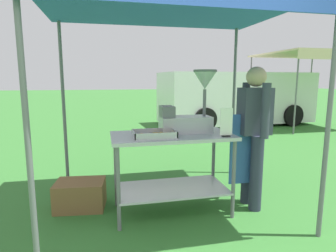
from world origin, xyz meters
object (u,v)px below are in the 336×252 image
(donut_cart, at_px, (172,155))
(van_white, at_px, (235,98))
(donut_fryer, at_px, (190,110))
(supply_crate, at_px, (80,195))
(stall_canopy, at_px, (170,11))
(menu_sign, at_px, (226,124))
(donut_tray, at_px, (155,135))
(vendor, at_px, (253,130))
(neighbour_tent, at_px, (308,56))

(donut_cart, distance_m, van_white, 6.79)
(donut_fryer, height_order, supply_crate, donut_fryer)
(donut_cart, height_order, donut_fryer, donut_fryer)
(stall_canopy, relative_size, menu_sign, 9.06)
(donut_tray, bearing_deg, supply_crate, 151.05)
(donut_cart, distance_m, vendor, 0.96)
(stall_canopy, distance_m, donut_cart, 1.52)
(supply_crate, relative_size, van_white, 0.12)
(menu_sign, relative_size, neighbour_tent, 0.11)
(donut_cart, relative_size, menu_sign, 4.40)
(donut_cart, xyz_separation_m, neighbour_tent, (5.49, 4.92, 1.55))
(donut_fryer, bearing_deg, vendor, -11.27)
(stall_canopy, bearing_deg, vendor, -9.85)
(donut_tray, relative_size, donut_fryer, 0.62)
(neighbour_tent, bearing_deg, stall_canopy, -138.73)
(donut_fryer, xyz_separation_m, menu_sign, (0.29, -0.33, -0.12))
(stall_canopy, relative_size, supply_crate, 4.56)
(menu_sign, bearing_deg, van_white, 63.48)
(donut_tray, distance_m, vendor, 1.14)
(menu_sign, height_order, neighbour_tent, neighbour_tent)
(vendor, distance_m, van_white, 6.41)
(donut_tray, relative_size, supply_crate, 0.73)
(stall_canopy, xyz_separation_m, donut_cart, (0.00, -0.10, -1.52))
(donut_tray, height_order, donut_fryer, donut_fryer)
(vendor, distance_m, supply_crate, 2.11)
(donut_fryer, relative_size, menu_sign, 2.34)
(vendor, distance_m, neighbour_tent, 6.88)
(donut_cart, distance_m, supply_crate, 1.17)
(donut_fryer, xyz_separation_m, van_white, (3.31, 5.72, -0.26))
(vendor, bearing_deg, donut_cart, 176.16)
(supply_crate, relative_size, neighbour_tent, 0.22)
(donut_tray, relative_size, vendor, 0.27)
(van_white, bearing_deg, stall_canopy, -121.79)
(donut_fryer, xyz_separation_m, supply_crate, (-1.23, 0.24, -0.97))
(donut_cart, relative_size, donut_fryer, 1.88)
(van_white, relative_size, neighbour_tent, 1.88)
(vendor, xyz_separation_m, supply_crate, (-1.94, 0.38, -0.74))
(donut_fryer, relative_size, neighbour_tent, 0.26)
(menu_sign, bearing_deg, stall_canopy, 145.56)
(donut_fryer, bearing_deg, van_white, 59.92)
(supply_crate, height_order, van_white, van_white)
(donut_cart, xyz_separation_m, supply_crate, (-1.01, 0.31, -0.49))
(donut_fryer, distance_m, supply_crate, 1.58)
(supply_crate, height_order, neighbour_tent, neighbour_tent)
(stall_canopy, bearing_deg, menu_sign, -34.44)
(stall_canopy, bearing_deg, donut_fryer, -5.20)
(donut_cart, height_order, vendor, vendor)
(donut_cart, relative_size, vendor, 0.81)
(stall_canopy, height_order, menu_sign, stall_canopy)
(menu_sign, xyz_separation_m, van_white, (3.02, 6.05, -0.14))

